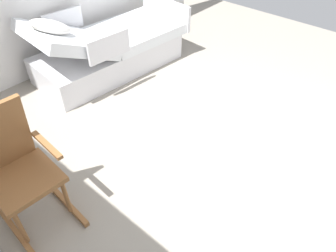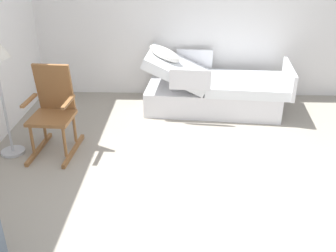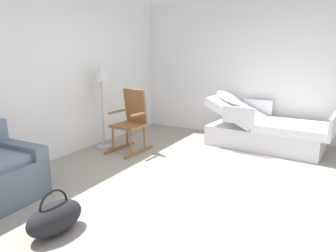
{
  "view_description": "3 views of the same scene",
  "coord_description": "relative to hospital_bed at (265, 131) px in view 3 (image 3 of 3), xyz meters",
  "views": [
    {
      "loc": [
        -1.02,
        2.22,
        2.34
      ],
      "look_at": [
        0.23,
        0.79,
        0.72
      ],
      "focal_mm": 34.72,
      "sensor_mm": 36.0,
      "label": 1
    },
    {
      "loc": [
        -3.21,
        0.22,
        2.37
      ],
      "look_at": [
        0.28,
        0.35,
        0.65
      ],
      "focal_mm": 41.58,
      "sensor_mm": 36.0,
      "label": 2
    },
    {
      "loc": [
        -3.32,
        -1.33,
        1.65
      ],
      "look_at": [
        -0.24,
        0.38,
        0.82
      ],
      "focal_mm": 33.37,
      "sensor_mm": 36.0,
      "label": 3
    }
  ],
  "objects": [
    {
      "name": "ground_plane",
      "position": [
        -2.19,
        0.24,
        -0.3
      ],
      "size": [
        7.04,
        7.04,
        0.0
      ],
      "primitive_type": "plane",
      "color": "gray"
    },
    {
      "name": "hospital_bed",
      "position": [
        0.0,
        0.0,
        0.0
      ],
      "size": [
        1.13,
        2.16,
        1.0
      ],
      "color": "silver",
      "rests_on": "ground"
    },
    {
      "name": "back_wall",
      "position": [
        -2.19,
        2.8,
        1.05
      ],
      "size": [
        5.83,
        0.1,
        2.7
      ],
      "primitive_type": "cube",
      "color": "white",
      "rests_on": "ground"
    },
    {
      "name": "floor_lamp",
      "position": [
        -1.4,
        2.48,
        0.93
      ],
      "size": [
        0.34,
        0.34,
        1.48
      ],
      "color": "#B2B5BA",
      "rests_on": "ground"
    },
    {
      "name": "duffel_bag",
      "position": [
        -3.72,
        1.1,
        -0.15
      ],
      "size": [
        0.59,
        0.37,
        0.43
      ],
      "color": "black",
      "rests_on": "ground"
    },
    {
      "name": "side_wall",
      "position": [
        0.67,
        0.24,
        1.05
      ],
      "size": [
        0.1,
        5.23,
        2.7
      ],
      "primitive_type": "cube",
      "color": "white",
      "rests_on": "ground"
    },
    {
      "name": "rocking_chair",
      "position": [
        -1.28,
        1.96,
        0.2
      ],
      "size": [
        0.79,
        0.53,
        1.05
      ],
      "color": "brown",
      "rests_on": "ground"
    }
  ]
}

